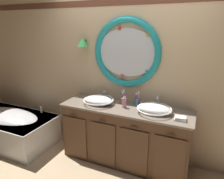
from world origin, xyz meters
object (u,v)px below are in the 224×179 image
sink_basin_left (98,100)px  toothbrush_holder_left (123,100)px  sink_basin_right (154,109)px  toothbrush_holder_right (137,102)px  soap_dispenser (124,103)px  bathtub (9,126)px  folded_hand_towel (181,119)px

sink_basin_left → toothbrush_holder_left: (0.33, 0.15, 0.00)m
sink_basin_right → toothbrush_holder_left: bearing=163.7°
toothbrush_holder_right → soap_dispenser: 0.21m
soap_dispenser → sink_basin_right: bearing=-1.4°
sink_basin_left → soap_dispenser: 0.41m
sink_basin_left → toothbrush_holder_right: toothbrush_holder_right is taller
sink_basin_left → toothbrush_holder_right: (0.55, 0.17, 0.00)m
bathtub → folded_hand_towel: folded_hand_towel is taller
sink_basin_right → toothbrush_holder_right: size_ratio=2.16×
toothbrush_holder_right → soap_dispenser: size_ratio=1.25×
soap_dispenser → toothbrush_holder_right: bearing=47.6°
toothbrush_holder_right → folded_hand_towel: 0.69m
bathtub → sink_basin_left: (1.67, 0.28, 0.64)m
toothbrush_holder_right → sink_basin_left: bearing=-163.1°
toothbrush_holder_right → soap_dispenser: bearing=-132.4°
sink_basin_left → folded_hand_towel: sink_basin_left is taller
toothbrush_holder_left → soap_dispenser: toothbrush_holder_left is taller
bathtub → sink_basin_right: size_ratio=3.55×
bathtub → sink_basin_left: 1.81m
sink_basin_left → toothbrush_holder_right: bearing=16.9°
sink_basin_left → bathtub: bearing=-170.3°
folded_hand_towel → toothbrush_holder_left: bearing=164.6°
soap_dispenser → toothbrush_holder_left: bearing=118.6°
toothbrush_holder_left → soap_dispenser: (0.08, -0.14, 0.02)m
toothbrush_holder_right → soap_dispenser: toothbrush_holder_right is taller
sink_basin_left → toothbrush_holder_right: size_ratio=2.12×
bathtub → sink_basin_right: sink_basin_right is taller
sink_basin_right → folded_hand_towel: 0.36m
bathtub → toothbrush_holder_left: (2.00, 0.43, 0.64)m
toothbrush_holder_left → bathtub: bearing=-167.8°
toothbrush_holder_left → folded_hand_towel: bearing=-15.4°
toothbrush_holder_left → toothbrush_holder_right: bearing=4.9°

